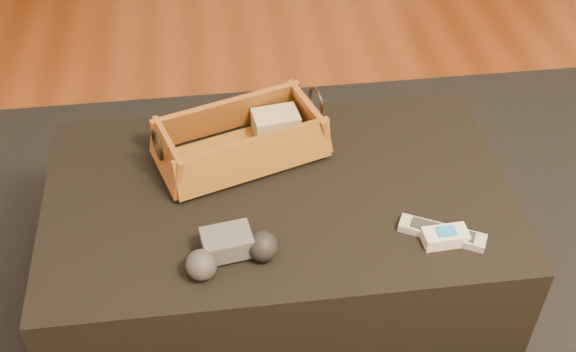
{
  "coord_description": "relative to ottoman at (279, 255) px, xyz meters",
  "views": [
    {
      "loc": [
        -0.2,
        -0.68,
        1.51
      ],
      "look_at": [
        -0.06,
        0.41,
        0.49
      ],
      "focal_mm": 45.0,
      "sensor_mm": 36.0,
      "label": 1
    }
  ],
  "objects": [
    {
      "name": "area_rug",
      "position": [
        -0.0,
        -0.05,
        -0.22
      ],
      "size": [
        2.6,
        2.0,
        0.01
      ],
      "primitive_type": "cube",
      "color": "black",
      "rests_on": "floor"
    },
    {
      "name": "ottoman",
      "position": [
        0.0,
        0.0,
        0.0
      ],
      "size": [
        1.0,
        0.6,
        0.42
      ],
      "primitive_type": "cube",
      "color": "black",
      "rests_on": "area_rug"
    },
    {
      "name": "tv_remote",
      "position": [
        -0.08,
        0.1,
        0.23
      ],
      "size": [
        0.2,
        0.12,
        0.02
      ],
      "primitive_type": "cube",
      "rotation": [
        0.0,
        0.0,
        0.41
      ],
      "color": "black",
      "rests_on": "wicker_basket"
    },
    {
      "name": "cloth_bundle",
      "position": [
        0.02,
        0.18,
        0.25
      ],
      "size": [
        0.11,
        0.08,
        0.06
      ],
      "primitive_type": "cube",
      "rotation": [
        0.0,
        0.0,
        0.13
      ],
      "color": "tan",
      "rests_on": "wicker_basket"
    },
    {
      "name": "wicker_basket",
      "position": [
        -0.07,
        0.12,
        0.25
      ],
      "size": [
        0.41,
        0.3,
        0.13
      ],
      "color": "#9A6422",
      "rests_on": "ottoman"
    },
    {
      "name": "game_controller",
      "position": [
        -0.11,
        -0.18,
        0.24
      ],
      "size": [
        0.19,
        0.13,
        0.06
      ],
      "color": "#444448",
      "rests_on": "ottoman"
    },
    {
      "name": "silver_remote",
      "position": [
        0.31,
        -0.17,
        0.22
      ],
      "size": [
        0.17,
        0.12,
        0.02
      ],
      "color": "#B1B3B9",
      "rests_on": "ottoman"
    },
    {
      "name": "cream_gadget",
      "position": [
        0.31,
        -0.19,
        0.22
      ],
      "size": [
        0.09,
        0.05,
        0.03
      ],
      "color": "beige",
      "rests_on": "ottoman"
    }
  ]
}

